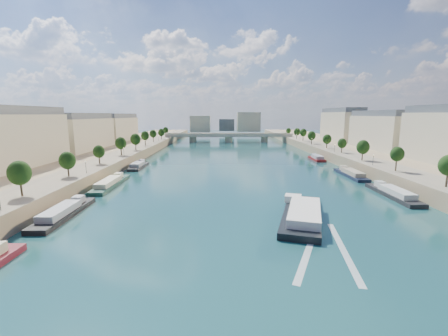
{
  "coord_description": "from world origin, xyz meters",
  "views": [
    {
      "loc": [
        -6.94,
        -29.76,
        24.7
      ],
      "look_at": [
        -5.8,
        79.73,
        5.0
      ],
      "focal_mm": 24.0,
      "sensor_mm": 36.0,
      "label": 1
    }
  ],
  "objects": [
    {
      "name": "ground",
      "position": [
        0.0,
        100.0,
        0.0
      ],
      "size": [
        700.0,
        700.0,
        0.0
      ],
      "primitive_type": "plane",
      "color": "#0B2E34",
      "rests_on": "ground"
    },
    {
      "name": "quay_left",
      "position": [
        -72.0,
        100.0,
        2.5
      ],
      "size": [
        44.0,
        520.0,
        5.0
      ],
      "primitive_type": "cube",
      "color": "#9E8460",
      "rests_on": "ground"
    },
    {
      "name": "quay_right",
      "position": [
        72.0,
        100.0,
        2.5
      ],
      "size": [
        44.0,
        520.0,
        5.0
      ],
      "primitive_type": "cube",
      "color": "#9E8460",
      "rests_on": "ground"
    },
    {
      "name": "pave_left",
      "position": [
        -57.0,
        100.0,
        5.05
      ],
      "size": [
        14.0,
        520.0,
        0.1
      ],
      "primitive_type": "cube",
      "color": "gray",
      "rests_on": "quay_left"
    },
    {
      "name": "pave_right",
      "position": [
        57.0,
        100.0,
        5.05
      ],
      "size": [
        14.0,
        520.0,
        0.1
      ],
      "primitive_type": "cube",
      "color": "gray",
      "rests_on": "quay_right"
    },
    {
      "name": "trees_left",
      "position": [
        -55.0,
        102.0,
        10.48
      ],
      "size": [
        4.8,
        268.8,
        8.26
      ],
      "color": "#382B1E",
      "rests_on": "ground"
    },
    {
      "name": "trees_right",
      "position": [
        55.0,
        110.0,
        10.48
      ],
      "size": [
        4.8,
        268.8,
        8.26
      ],
      "color": "#382B1E",
      "rests_on": "ground"
    },
    {
      "name": "lamps_left",
      "position": [
        -52.5,
        90.0,
        7.78
      ],
      "size": [
        0.36,
        200.36,
        4.28
      ],
      "color": "black",
      "rests_on": "ground"
    },
    {
      "name": "lamps_right",
      "position": [
        52.5,
        105.0,
        7.78
      ],
      "size": [
        0.36,
        200.36,
        4.28
      ],
      "color": "black",
      "rests_on": "ground"
    },
    {
      "name": "buildings_left",
      "position": [
        -85.0,
        112.0,
        16.45
      ],
      "size": [
        16.0,
        226.0,
        23.2
      ],
      "color": "#C2B495",
      "rests_on": "ground"
    },
    {
      "name": "buildings_right",
      "position": [
        85.0,
        112.0,
        16.45
      ],
      "size": [
        16.0,
        226.0,
        23.2
      ],
      "color": "#C2B495",
      "rests_on": "ground"
    },
    {
      "name": "skyline",
      "position": [
        3.19,
        319.52,
        14.66
      ],
      "size": [
        79.0,
        42.0,
        22.0
      ],
      "color": "#C2B495",
      "rests_on": "ground"
    },
    {
      "name": "bridge",
      "position": [
        0.0,
        237.81,
        5.08
      ],
      "size": [
        112.0,
        12.0,
        8.15
      ],
      "color": "#C1B79E",
      "rests_on": "ground"
    },
    {
      "name": "tour_barge",
      "position": [
        12.49,
        38.51,
        1.15
      ],
      "size": [
        16.72,
        30.8,
        4.02
      ],
      "rotation": [
        0.0,
        0.0,
        -0.3
      ],
      "color": "black",
      "rests_on": "ground"
    },
    {
      "name": "wake",
      "position": [
        12.49,
        21.95,
        0.02
      ],
      "size": [
        15.05,
        25.82,
        0.04
      ],
      "color": "silver",
      "rests_on": "ground"
    },
    {
      "name": "moored_barges_left",
      "position": [
        -45.5,
        42.76,
        0.84
      ],
      "size": [
        5.0,
        154.48,
        3.6
      ],
      "color": "#1D2840",
      "rests_on": "ground"
    },
    {
      "name": "moored_barges_right",
      "position": [
        45.5,
        53.89,
        0.84
      ],
      "size": [
        5.0,
        164.39,
        3.6
      ],
      "color": "black",
      "rests_on": "ground"
    }
  ]
}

